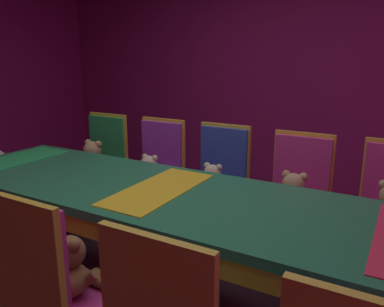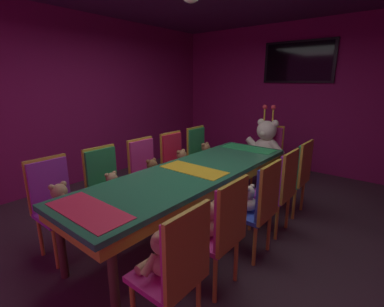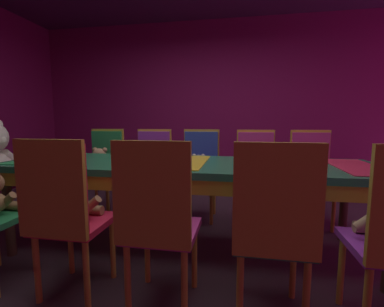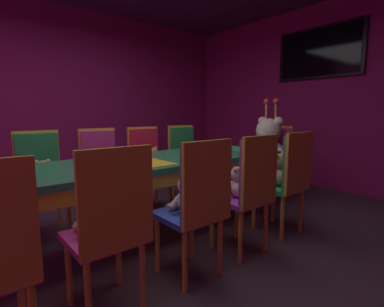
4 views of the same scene
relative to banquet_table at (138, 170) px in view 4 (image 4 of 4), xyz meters
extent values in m
plane|color=#3F2D38|center=(0.00, 0.00, -0.66)|extent=(7.90, 7.90, 0.00)
cube|color=#8C1959|center=(0.00, 3.20, 0.74)|extent=(5.20, 0.12, 2.80)
cube|color=#8C1959|center=(-2.60, 0.00, 0.74)|extent=(0.12, 6.40, 2.80)
cube|color=#26724C|center=(0.00, 0.00, 0.06)|extent=(0.90, 3.05, 0.05)
cube|color=gold|center=(0.00, 0.00, -0.02)|extent=(0.88, 2.99, 0.10)
cylinder|color=#4C3826|center=(0.38, 1.37, -0.31)|extent=(0.07, 0.07, 0.69)
cylinder|color=#4C3826|center=(-0.38, 1.37, -0.31)|extent=(0.07, 0.07, 0.69)
cube|color=yellow|center=(0.00, 0.00, 0.09)|extent=(0.77, 0.32, 0.01)
cube|color=green|center=(0.00, 1.30, 0.09)|extent=(0.77, 0.32, 0.01)
cube|color=#268C4C|center=(-0.70, -0.61, -0.22)|extent=(0.40, 0.40, 0.04)
cube|color=#268C4C|center=(-0.88, -0.61, 0.05)|extent=(0.05, 0.38, 0.50)
cube|color=gold|center=(-0.90, -0.61, 0.05)|extent=(0.03, 0.41, 0.55)
cylinder|color=gold|center=(-0.54, -0.45, -0.45)|extent=(0.04, 0.04, 0.42)
cylinder|color=gold|center=(-0.54, -0.77, -0.45)|extent=(0.04, 0.04, 0.42)
cylinder|color=gold|center=(-0.86, -0.45, -0.45)|extent=(0.04, 0.04, 0.42)
cylinder|color=gold|center=(-0.86, -0.77, -0.45)|extent=(0.04, 0.04, 0.42)
ellipsoid|color=tan|center=(-0.70, -0.61, -0.12)|extent=(0.17, 0.17, 0.13)
sphere|color=tan|center=(-0.69, -0.61, 0.00)|extent=(0.13, 0.13, 0.13)
sphere|color=tan|center=(-0.64, -0.61, -0.01)|extent=(0.05, 0.05, 0.05)
sphere|color=tan|center=(-0.70, -0.56, 0.05)|extent=(0.05, 0.05, 0.05)
sphere|color=tan|center=(-0.70, -0.66, 0.05)|extent=(0.05, 0.05, 0.05)
cylinder|color=tan|center=(-0.67, -0.53, -0.11)|extent=(0.05, 0.12, 0.11)
cylinder|color=tan|center=(-0.67, -0.69, -0.11)|extent=(0.05, 0.12, 0.11)
cylinder|color=tan|center=(-0.59, -0.57, -0.17)|extent=(0.06, 0.12, 0.06)
cylinder|color=tan|center=(-0.59, -0.65, -0.17)|extent=(0.06, 0.12, 0.06)
cube|color=#CC338C|center=(-0.70, 0.00, -0.22)|extent=(0.40, 0.40, 0.04)
cube|color=#CC338C|center=(-0.88, 0.00, 0.05)|extent=(0.05, 0.38, 0.50)
cube|color=gold|center=(-0.90, 0.00, 0.05)|extent=(0.03, 0.41, 0.55)
cylinder|color=gold|center=(-0.54, 0.16, -0.45)|extent=(0.04, 0.04, 0.42)
cylinder|color=gold|center=(-0.54, -0.16, -0.45)|extent=(0.04, 0.04, 0.42)
cylinder|color=gold|center=(-0.86, 0.16, -0.45)|extent=(0.04, 0.04, 0.42)
cylinder|color=gold|center=(-0.86, -0.16, -0.45)|extent=(0.04, 0.04, 0.42)
ellipsoid|color=brown|center=(-0.70, 0.00, -0.12)|extent=(0.18, 0.18, 0.14)
sphere|color=brown|center=(-0.68, 0.00, 0.01)|extent=(0.14, 0.14, 0.14)
sphere|color=#99663C|center=(-0.64, 0.00, 0.00)|extent=(0.05, 0.05, 0.05)
sphere|color=brown|center=(-0.70, 0.05, 0.06)|extent=(0.05, 0.05, 0.05)
sphere|color=brown|center=(-0.70, -0.05, 0.06)|extent=(0.05, 0.05, 0.05)
cylinder|color=brown|center=(-0.66, 0.09, -0.10)|extent=(0.05, 0.13, 0.12)
cylinder|color=brown|center=(-0.66, -0.09, -0.10)|extent=(0.05, 0.13, 0.12)
cylinder|color=brown|center=(-0.58, 0.05, -0.17)|extent=(0.06, 0.13, 0.06)
cylinder|color=brown|center=(-0.58, -0.05, -0.17)|extent=(0.06, 0.13, 0.06)
cube|color=red|center=(-0.69, 0.57, -0.22)|extent=(0.40, 0.40, 0.04)
cube|color=red|center=(-0.87, 0.57, 0.05)|extent=(0.05, 0.38, 0.50)
cube|color=gold|center=(-0.89, 0.57, 0.05)|extent=(0.03, 0.41, 0.55)
cylinder|color=gold|center=(-0.53, 0.73, -0.45)|extent=(0.04, 0.04, 0.42)
cylinder|color=gold|center=(-0.53, 0.41, -0.45)|extent=(0.04, 0.04, 0.42)
cylinder|color=gold|center=(-0.85, 0.73, -0.45)|extent=(0.04, 0.04, 0.42)
cylinder|color=gold|center=(-0.85, 0.41, -0.45)|extent=(0.04, 0.04, 0.42)
ellipsoid|color=#9E7247|center=(-0.69, 0.57, -0.12)|extent=(0.18, 0.18, 0.15)
sphere|color=#9E7247|center=(-0.68, 0.57, 0.02)|extent=(0.15, 0.15, 0.15)
sphere|color=tan|center=(-0.63, 0.57, 0.01)|extent=(0.05, 0.05, 0.05)
sphere|color=#9E7247|center=(-0.69, 0.63, 0.07)|extent=(0.05, 0.05, 0.05)
sphere|color=#9E7247|center=(-0.69, 0.52, 0.07)|extent=(0.05, 0.05, 0.05)
cylinder|color=#9E7247|center=(-0.65, 0.66, -0.10)|extent=(0.05, 0.13, 0.12)
cylinder|color=#9E7247|center=(-0.65, 0.48, -0.10)|extent=(0.05, 0.13, 0.12)
cylinder|color=#9E7247|center=(-0.57, 0.62, -0.16)|extent=(0.06, 0.14, 0.06)
cylinder|color=#9E7247|center=(-0.57, 0.52, -0.16)|extent=(0.06, 0.14, 0.06)
cube|color=#268C4C|center=(-0.70, 1.18, -0.22)|extent=(0.40, 0.40, 0.04)
cube|color=#268C4C|center=(-0.88, 1.18, 0.05)|extent=(0.05, 0.38, 0.50)
cube|color=gold|center=(-0.91, 1.18, 0.05)|extent=(0.03, 0.41, 0.55)
cylinder|color=gold|center=(-0.54, 1.34, -0.45)|extent=(0.04, 0.04, 0.42)
cylinder|color=gold|center=(-0.54, 1.02, -0.45)|extent=(0.04, 0.04, 0.42)
cylinder|color=gold|center=(-0.86, 1.34, -0.45)|extent=(0.04, 0.04, 0.42)
cylinder|color=gold|center=(-0.86, 1.02, -0.45)|extent=(0.04, 0.04, 0.42)
ellipsoid|color=#9E7247|center=(-0.70, 1.18, -0.12)|extent=(0.18, 0.18, 0.15)
sphere|color=#9E7247|center=(-0.69, 1.18, 0.02)|extent=(0.15, 0.15, 0.15)
sphere|color=tan|center=(-0.64, 1.18, 0.01)|extent=(0.05, 0.05, 0.05)
sphere|color=#9E7247|center=(-0.70, 1.23, 0.07)|extent=(0.05, 0.05, 0.05)
sphere|color=#9E7247|center=(-0.70, 1.12, 0.07)|extent=(0.05, 0.05, 0.05)
cylinder|color=#9E7247|center=(-0.67, 1.27, -0.10)|extent=(0.05, 0.13, 0.12)
cylinder|color=#9E7247|center=(-0.67, 1.08, -0.10)|extent=(0.05, 0.13, 0.12)
cylinder|color=#9E7247|center=(-0.59, 1.22, -0.16)|extent=(0.06, 0.14, 0.06)
cylinder|color=#9E7247|center=(-0.59, 1.13, -0.16)|extent=(0.06, 0.14, 0.06)
cylinder|color=gold|center=(0.55, -1.03, -0.45)|extent=(0.04, 0.04, 0.42)
cylinder|color=tan|center=(0.67, -1.09, -0.09)|extent=(0.06, 0.14, 0.13)
cube|color=#CC338C|center=(0.67, -0.61, -0.22)|extent=(0.40, 0.40, 0.04)
cube|color=#CC338C|center=(0.85, -0.61, 0.05)|extent=(0.05, 0.38, 0.50)
cube|color=gold|center=(0.87, -0.61, 0.05)|extent=(0.03, 0.41, 0.55)
cylinder|color=gold|center=(0.83, -0.45, -0.45)|extent=(0.04, 0.04, 0.42)
cylinder|color=gold|center=(0.83, -0.77, -0.45)|extent=(0.04, 0.04, 0.42)
cylinder|color=gold|center=(0.51, -0.45, -0.45)|extent=(0.04, 0.04, 0.42)
cylinder|color=gold|center=(0.51, -0.77, -0.45)|extent=(0.04, 0.04, 0.42)
ellipsoid|color=tan|center=(0.67, -0.61, -0.11)|extent=(0.19, 0.19, 0.15)
sphere|color=tan|center=(0.66, -0.61, 0.02)|extent=(0.15, 0.15, 0.15)
sphere|color=tan|center=(0.60, -0.61, 0.01)|extent=(0.06, 0.06, 0.06)
sphere|color=tan|center=(0.67, -0.66, 0.08)|extent=(0.06, 0.06, 0.06)
sphere|color=tan|center=(0.67, -0.55, 0.08)|extent=(0.06, 0.06, 0.06)
cylinder|color=tan|center=(0.63, -0.70, -0.10)|extent=(0.05, 0.13, 0.12)
cylinder|color=tan|center=(0.63, -0.51, -0.10)|extent=(0.05, 0.13, 0.12)
cylinder|color=tan|center=(0.55, -0.66, -0.16)|extent=(0.06, 0.14, 0.06)
cylinder|color=tan|center=(0.55, -0.56, -0.16)|extent=(0.06, 0.14, 0.06)
cube|color=#2D47B2|center=(0.70, 0.00, -0.22)|extent=(0.40, 0.40, 0.04)
cube|color=#2D47B2|center=(0.88, 0.00, 0.05)|extent=(0.05, 0.38, 0.50)
cube|color=gold|center=(0.91, 0.00, 0.05)|extent=(0.03, 0.41, 0.55)
cylinder|color=gold|center=(0.86, 0.16, -0.45)|extent=(0.04, 0.04, 0.42)
cylinder|color=gold|center=(0.86, -0.16, -0.45)|extent=(0.04, 0.04, 0.42)
cylinder|color=gold|center=(0.54, 0.16, -0.45)|extent=(0.04, 0.04, 0.42)
cylinder|color=gold|center=(0.54, -0.16, -0.45)|extent=(0.04, 0.04, 0.42)
ellipsoid|color=beige|center=(0.70, 0.00, -0.12)|extent=(0.16, 0.16, 0.13)
sphere|color=beige|center=(0.69, 0.00, -0.01)|extent=(0.13, 0.13, 0.13)
sphere|color=#FDDCAD|center=(0.64, 0.00, -0.02)|extent=(0.05, 0.05, 0.05)
sphere|color=beige|center=(0.70, -0.05, 0.04)|extent=(0.05, 0.05, 0.05)
sphere|color=beige|center=(0.70, 0.05, 0.04)|extent=(0.05, 0.05, 0.05)
cylinder|color=beige|center=(0.67, -0.08, -0.11)|extent=(0.05, 0.12, 0.11)
cylinder|color=beige|center=(0.67, 0.09, -0.11)|extent=(0.05, 0.12, 0.11)
cylinder|color=beige|center=(0.60, -0.04, -0.17)|extent=(0.06, 0.12, 0.06)
cylinder|color=beige|center=(0.60, 0.05, -0.17)|extent=(0.06, 0.12, 0.06)
cube|color=purple|center=(0.69, 0.56, -0.22)|extent=(0.40, 0.40, 0.04)
cube|color=purple|center=(0.87, 0.56, 0.05)|extent=(0.05, 0.38, 0.50)
cube|color=gold|center=(0.89, 0.56, 0.05)|extent=(0.03, 0.41, 0.55)
cylinder|color=gold|center=(0.85, 0.72, -0.45)|extent=(0.04, 0.04, 0.42)
cylinder|color=gold|center=(0.85, 0.40, -0.45)|extent=(0.04, 0.04, 0.42)
cylinder|color=gold|center=(0.53, 0.72, -0.45)|extent=(0.04, 0.04, 0.42)
cylinder|color=gold|center=(0.53, 0.40, -0.45)|extent=(0.04, 0.04, 0.42)
ellipsoid|color=beige|center=(0.69, 0.56, -0.12)|extent=(0.16, 0.16, 0.13)
sphere|color=beige|center=(0.67, 0.56, -0.01)|extent=(0.13, 0.13, 0.13)
sphere|color=#FDDCAD|center=(0.63, 0.56, -0.02)|extent=(0.05, 0.05, 0.05)
sphere|color=beige|center=(0.69, 0.51, 0.04)|extent=(0.05, 0.05, 0.05)
sphere|color=beige|center=(0.69, 0.61, 0.04)|extent=(0.05, 0.05, 0.05)
cylinder|color=beige|center=(0.65, 0.48, -0.11)|extent=(0.05, 0.12, 0.11)
cylinder|color=beige|center=(0.65, 0.64, -0.11)|extent=(0.05, 0.12, 0.11)
cylinder|color=beige|center=(0.58, 0.52, -0.17)|extent=(0.06, 0.12, 0.06)
cylinder|color=beige|center=(0.58, 0.61, -0.17)|extent=(0.06, 0.12, 0.06)
cube|color=#268C4C|center=(0.67, 1.15, -0.22)|extent=(0.40, 0.40, 0.04)
cube|color=#268C4C|center=(0.85, 1.15, 0.05)|extent=(0.05, 0.38, 0.50)
cube|color=gold|center=(0.87, 1.15, 0.05)|extent=(0.03, 0.41, 0.55)
cylinder|color=gold|center=(0.83, 1.31, -0.45)|extent=(0.04, 0.04, 0.42)
cylinder|color=gold|center=(0.83, 0.99, -0.45)|extent=(0.04, 0.04, 0.42)
cylinder|color=gold|center=(0.51, 1.31, -0.45)|extent=(0.04, 0.04, 0.42)
cylinder|color=gold|center=(0.51, 0.99, -0.45)|extent=(0.04, 0.04, 0.42)
ellipsoid|color=tan|center=(0.67, 1.15, -0.11)|extent=(0.20, 0.20, 0.16)
sphere|color=tan|center=(0.66, 1.15, 0.03)|extent=(0.16, 0.16, 0.16)
sphere|color=tan|center=(0.60, 1.15, 0.02)|extent=(0.06, 0.06, 0.06)
sphere|color=tan|center=(0.67, 1.09, 0.09)|extent=(0.06, 0.06, 0.06)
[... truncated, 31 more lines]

